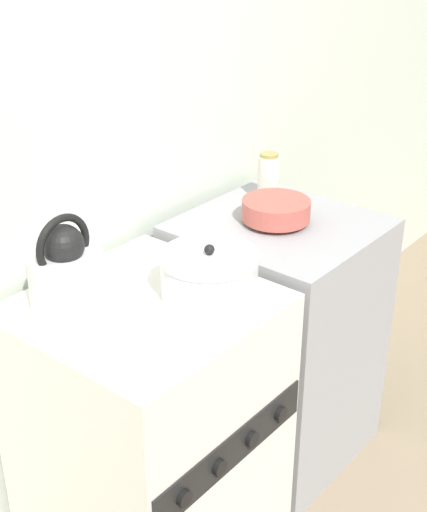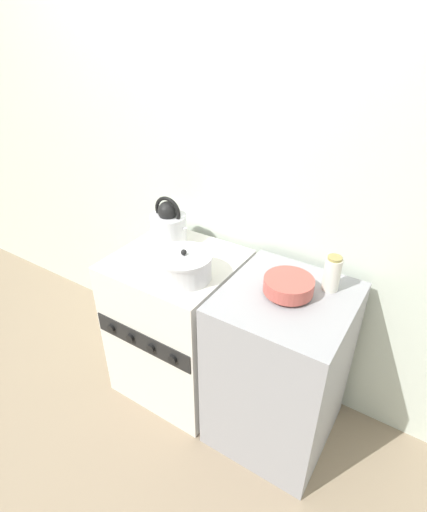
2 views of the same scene
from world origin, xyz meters
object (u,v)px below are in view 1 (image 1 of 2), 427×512
object	(u,v)px
stove	(151,433)
storage_jar	(268,177)
kettle	(67,273)
enamel_bowl	(276,210)
cooking_pot	(209,275)

from	to	relation	value
stove	storage_jar	world-z (taller)	storage_jar
kettle	enamel_bowl	bearing A→B (deg)	-9.16
stove	storage_jar	bearing A→B (deg)	10.88
cooking_pot	enamel_bowl	size ratio (longest dim) A/B	1.21
enamel_bowl	storage_jar	xyz separation A→B (m)	(0.14, 0.13, 0.04)
stove	kettle	xyz separation A→B (m)	(-0.14, 0.13, 0.54)
stove	cooking_pot	world-z (taller)	cooking_pot
stove	enamel_bowl	xyz separation A→B (m)	(0.61, 0.01, 0.50)
cooking_pot	stove	bearing A→B (deg)	142.55
cooking_pot	enamel_bowl	xyz separation A→B (m)	(0.47, 0.12, 0.00)
kettle	stove	bearing A→B (deg)	-43.91
kettle	enamel_bowl	xyz separation A→B (m)	(0.75, -0.12, -0.04)
storage_jar	stove	bearing A→B (deg)	-169.12
cooking_pot	storage_jar	bearing A→B (deg)	22.24
enamel_bowl	storage_jar	world-z (taller)	storage_jar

